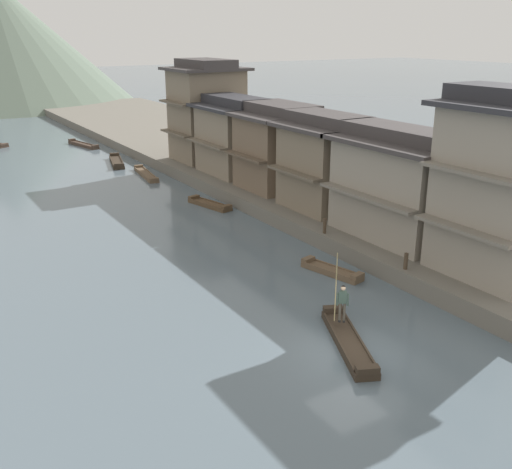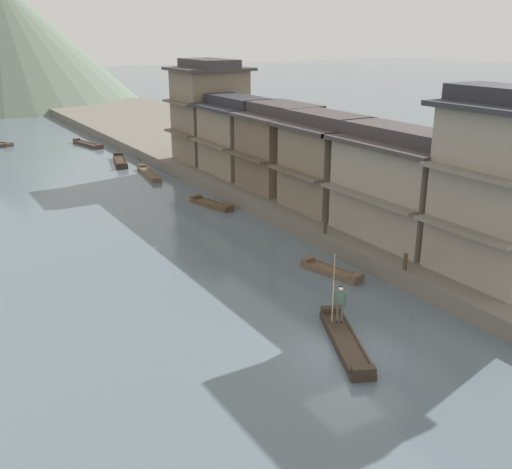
% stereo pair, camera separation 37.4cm
% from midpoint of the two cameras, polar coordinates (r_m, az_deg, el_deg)
% --- Properties ---
extents(ground_plane, '(400.00, 400.00, 0.00)m').
position_cam_midpoint_polar(ground_plane, '(23.88, 9.15, -11.29)').
color(ground_plane, slate).
extents(riverbank_right, '(18.00, 110.00, 0.93)m').
position_cam_midpoint_polar(riverbank_right, '(55.07, 1.36, 6.95)').
color(riverbank_right, '#6B665B').
rests_on(riverbank_right, ground).
extents(boat_foreground_poled, '(3.01, 5.17, 0.55)m').
position_cam_midpoint_polar(boat_foreground_poled, '(24.32, 9.05, -10.21)').
color(boat_foreground_poled, '#33281E').
rests_on(boat_foreground_poled, ground).
extents(boatman_person, '(0.50, 0.40, 3.04)m').
position_cam_midpoint_polar(boatman_person, '(24.62, 8.50, -6.20)').
color(boatman_person, black).
rests_on(boatman_person, boat_foreground_poled).
extents(boat_moored_nearest, '(1.76, 4.05, 0.45)m').
position_cam_midpoint_polar(boat_moored_nearest, '(42.74, -4.05, 2.92)').
color(boat_moored_nearest, brown).
rests_on(boat_moored_nearest, ground).
extents(boat_moored_second, '(1.94, 5.59, 0.49)m').
position_cam_midpoint_polar(boat_moored_second, '(68.26, -15.73, 8.34)').
color(boat_moored_second, '#423328').
rests_on(boat_moored_second, ground).
extents(boat_moored_third, '(1.65, 3.65, 0.47)m').
position_cam_midpoint_polar(boat_moored_third, '(31.01, 7.61, -3.52)').
color(boat_moored_third, brown).
rests_on(boat_moored_third, ground).
extents(boat_moored_far, '(2.31, 5.52, 0.56)m').
position_cam_midpoint_polar(boat_moored_far, '(58.21, -12.74, 6.86)').
color(boat_moored_far, '#33281E').
rests_on(boat_moored_far, ground).
extents(boat_midriver_drifting, '(1.60, 5.89, 0.42)m').
position_cam_midpoint_polar(boat_midriver_drifting, '(52.68, -10.05, 5.74)').
color(boat_midriver_drifting, brown).
rests_on(boat_midriver_drifting, ground).
extents(house_waterfront_nearest, '(5.41, 6.09, 8.74)m').
position_cam_midpoint_polar(house_waterfront_nearest, '(29.37, 23.08, 4.27)').
color(house_waterfront_nearest, gray).
rests_on(house_waterfront_nearest, riverbank_right).
extents(house_waterfront_second, '(5.40, 7.92, 6.14)m').
position_cam_midpoint_polar(house_waterfront_second, '(33.77, 14.00, 4.69)').
color(house_waterfront_second, gray).
rests_on(house_waterfront_second, riverbank_right).
extents(house_waterfront_tall, '(5.58, 5.93, 6.14)m').
position_cam_midpoint_polar(house_waterfront_tall, '(38.71, 7.16, 6.91)').
color(house_waterfront_tall, '#7F705B').
rests_on(house_waterfront_tall, riverbank_right).
extents(house_waterfront_narrow, '(6.57, 5.75, 6.14)m').
position_cam_midpoint_polar(house_waterfront_narrow, '(43.75, 2.83, 8.42)').
color(house_waterfront_narrow, '#75604C').
rests_on(house_waterfront_narrow, riverbank_right).
extents(house_waterfront_far, '(5.76, 6.66, 6.14)m').
position_cam_midpoint_polar(house_waterfront_far, '(48.54, -1.51, 9.48)').
color(house_waterfront_far, gray).
rests_on(house_waterfront_far, riverbank_right).
extents(house_waterfront_end, '(6.66, 5.84, 8.74)m').
position_cam_midpoint_polar(house_waterfront_end, '(53.74, -4.27, 11.77)').
color(house_waterfront_end, '#7F705B').
rests_on(house_waterfront_end, riverbank_right).
extents(mooring_post_dock_near, '(0.20, 0.20, 0.82)m').
position_cam_midpoint_polar(mooring_post_dock_near, '(29.69, 14.52, -2.57)').
color(mooring_post_dock_near, '#473828').
rests_on(mooring_post_dock_near, riverbank_right).
extents(mooring_post_dock_mid, '(0.20, 0.20, 0.87)m').
position_cam_midpoint_polar(mooring_post_dock_mid, '(34.16, 6.98, 0.81)').
color(mooring_post_dock_mid, '#473828').
rests_on(mooring_post_dock_mid, riverbank_right).
extents(hill_far_centre, '(45.57, 45.57, 20.81)m').
position_cam_midpoint_polar(hill_far_centre, '(115.90, -23.16, 16.79)').
color(hill_far_centre, '#5B6B5B').
rests_on(hill_far_centre, ground).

